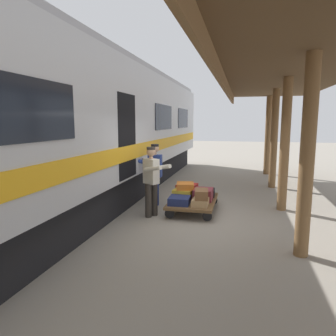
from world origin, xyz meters
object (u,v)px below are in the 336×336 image
at_px(suitcase_burgundy_valise, 203,194).
at_px(suitcase_navy_fabric, 180,200).
at_px(luggage_cart, 193,201).
at_px(train_car, 71,131).
at_px(suitcase_black_hardshell, 205,192).
at_px(porter_by_door, 152,179).
at_px(suitcase_yellow_case, 184,194).
at_px(porter_in_overalls, 154,173).
at_px(suitcase_red_plastic, 187,189).
at_px(suitcase_tan_vintage, 200,202).
at_px(suitcase_orange_carryall, 185,186).
at_px(suitcase_brown_leather, 201,194).

distance_m(suitcase_burgundy_valise, suitcase_navy_fabric, 0.72).
bearing_deg(suitcase_navy_fabric, luggage_cart, -116.66).
height_order(train_car, suitcase_black_hardshell, train_car).
bearing_deg(porter_by_door, suitcase_yellow_case, -132.25).
xyz_separation_m(luggage_cart, suitcase_black_hardshell, (-0.26, -0.51, 0.13)).
xyz_separation_m(suitcase_burgundy_valise, suitcase_black_hardshell, (0.00, -0.51, -0.06)).
bearing_deg(porter_in_overalls, suitcase_red_plastic, -159.44).
height_order(suitcase_black_hardshell, suitcase_navy_fabric, suitcase_navy_fabric).
bearing_deg(luggage_cart, porter_in_overalls, -9.86).
xyz_separation_m(suitcase_yellow_case, suitcase_black_hardshell, (-0.51, -0.51, -0.04)).
xyz_separation_m(train_car, luggage_cart, (-2.97, -0.79, -1.80)).
relative_size(suitcase_burgundy_valise, suitcase_tan_vintage, 1.05).
bearing_deg(suitcase_yellow_case, suitcase_black_hardshell, -135.12).
bearing_deg(suitcase_navy_fabric, suitcase_yellow_case, -90.00).
xyz_separation_m(suitcase_tan_vintage, porter_by_door, (1.16, 0.20, 0.54)).
height_order(suitcase_yellow_case, suitcase_orange_carryall, suitcase_orange_carryall).
bearing_deg(suitcase_red_plastic, luggage_cart, 116.66).
height_order(suitcase_red_plastic, suitcase_brown_leather, suitcase_brown_leather).
bearing_deg(suitcase_yellow_case, suitcase_orange_carryall, -156.16).
bearing_deg(suitcase_black_hardshell, train_car, 21.88).
height_order(train_car, suitcase_navy_fabric, train_car).
bearing_deg(porter_in_overalls, suitcase_brown_leather, 153.46).
height_order(train_car, suitcase_burgundy_valise, train_car).
height_order(suitcase_orange_carryall, porter_by_door, porter_by_door).
xyz_separation_m(luggage_cart, suitcase_burgundy_valise, (-0.26, -0.00, 0.19)).
bearing_deg(train_car, suitcase_red_plastic, -154.50).
xyz_separation_m(suitcase_burgundy_valise, suitcase_tan_vintage, (0.00, 0.51, -0.07)).
xyz_separation_m(suitcase_red_plastic, suitcase_brown_leather, (-0.53, 1.01, 0.12)).
xyz_separation_m(suitcase_burgundy_valise, suitcase_navy_fabric, (0.51, 0.51, -0.06)).
bearing_deg(suitcase_red_plastic, suitcase_yellow_case, 90.00).
xyz_separation_m(suitcase_yellow_case, suitcase_navy_fabric, (0.00, 0.51, -0.04)).
bearing_deg(train_car, suitcase_orange_carryall, -163.72).
height_order(train_car, luggage_cart, train_car).
bearing_deg(suitcase_red_plastic, suitcase_orange_carryall, 94.58).
height_order(suitcase_burgundy_valise, porter_by_door, porter_by_door).
bearing_deg(porter_by_door, suitcase_red_plastic, -117.90).
height_order(suitcase_black_hardshell, suitcase_tan_vintage, suitcase_black_hardshell).
bearing_deg(suitcase_tan_vintage, suitcase_brown_leather, -154.60).
distance_m(porter_in_overalls, porter_by_door, 0.92).
bearing_deg(train_car, suitcase_navy_fabric, -174.14).
height_order(suitcase_brown_leather, porter_by_door, porter_by_door).
bearing_deg(suitcase_black_hardshell, suitcase_yellow_case, 44.88).
height_order(suitcase_tan_vintage, suitcase_brown_leather, suitcase_brown_leather).
bearing_deg(suitcase_burgundy_valise, luggage_cart, 0.00).
distance_m(suitcase_tan_vintage, porter_by_door, 1.29).
bearing_deg(suitcase_black_hardshell, suitcase_burgundy_valise, 90.00).
relative_size(train_car, suitcase_black_hardshell, 39.20).
distance_m(suitcase_navy_fabric, porter_in_overalls, 1.22).
relative_size(train_car, suitcase_burgundy_valise, 35.98).
bearing_deg(suitcase_brown_leather, suitcase_tan_vintage, 25.40).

